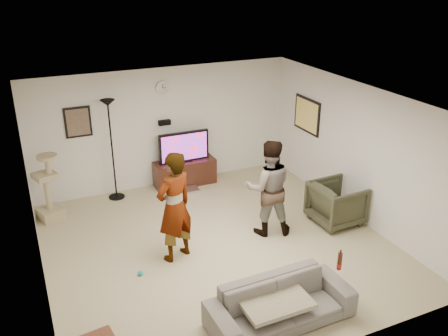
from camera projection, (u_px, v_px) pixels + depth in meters
name	position (u px, v px, depth m)	size (l,w,h in m)	color
floor	(217.00, 245.00, 8.11)	(5.50, 5.50, 0.02)	tan
ceiling	(216.00, 101.00, 7.12)	(5.50, 5.50, 0.02)	silver
wall_back	(164.00, 128.00, 9.92)	(5.50, 0.04, 2.50)	silver
wall_front	(315.00, 271.00, 5.31)	(5.50, 0.04, 2.50)	silver
wall_left	(33.00, 211.00, 6.58)	(0.04, 5.50, 2.50)	silver
wall_right	(356.00, 152.00, 8.66)	(0.04, 5.50, 2.50)	silver
wall_clock	(162.00, 88.00, 9.56)	(0.26, 0.26, 0.04)	silver
wall_speaker	(165.00, 123.00, 9.82)	(0.25, 0.10, 0.10)	black
picture_back	(78.00, 122.00, 9.13)	(0.42, 0.03, 0.52)	brown
picture_right	(307.00, 115.00, 9.89)	(0.03, 0.78, 0.62)	#FFCF64
tv_stand	(185.00, 173.00, 10.23)	(1.31, 0.45, 0.54)	black
console_box	(189.00, 190.00, 9.97)	(0.40, 0.30, 0.07)	silver
tv	(184.00, 147.00, 10.00)	(1.08, 0.08, 0.64)	black
tv_screen	(185.00, 147.00, 9.96)	(0.99, 0.01, 0.56)	#192CE8
floor_lamp	(112.00, 151.00, 9.35)	(0.32, 0.32, 2.04)	black
cat_tree	(47.00, 187.00, 8.70)	(0.41, 0.41, 1.28)	tan
person_left	(175.00, 207.00, 7.42)	(0.66, 0.44, 1.82)	#B1B1B1
person_right	(268.00, 188.00, 8.18)	(0.84, 0.65, 1.72)	#3A5A90
sofa	(281.00, 304.00, 6.27)	(1.95, 0.76, 0.57)	#66615B
throw_blanket	(273.00, 300.00, 6.19)	(0.90, 0.70, 0.06)	tan
beer_bottle	(340.00, 261.00, 6.45)	(0.06, 0.06, 0.25)	#3C1C0F
armchair	(336.00, 203.00, 8.68)	(0.83, 0.85, 0.77)	#323423
toy_ball	(140.00, 273.00, 7.30)	(0.08, 0.08, 0.08)	#17A5AC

